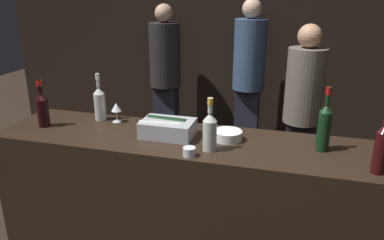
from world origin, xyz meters
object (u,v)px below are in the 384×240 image
(ice_bin_with_bottles, at_px, (167,127))
(person_in_hoodie, at_px, (303,104))
(person_blond_tee, at_px, (165,72))
(white_wine_bottle, at_px, (100,102))
(candle_votive, at_px, (189,152))
(rose_wine_bottle, at_px, (210,130))
(person_grey_polo, at_px, (249,73))
(bowl_white, at_px, (228,135))
(wine_glass, at_px, (116,108))
(red_wine_bottle_black_foil, at_px, (382,146))
(red_wine_bottle_tall, at_px, (42,108))
(red_wine_bottle_burgundy, at_px, (324,126))

(ice_bin_with_bottles, relative_size, person_in_hoodie, 0.21)
(ice_bin_with_bottles, distance_m, person_blond_tee, 2.14)
(white_wine_bottle, distance_m, person_in_hoodie, 1.86)
(candle_votive, relative_size, person_blond_tee, 0.04)
(ice_bin_with_bottles, distance_m, rose_wine_bottle, 0.36)
(ice_bin_with_bottles, height_order, person_grey_polo, person_grey_polo)
(ice_bin_with_bottles, bearing_deg, bowl_white, 5.68)
(wine_glass, bearing_deg, red_wine_bottle_black_foil, -11.76)
(rose_wine_bottle, height_order, red_wine_bottle_black_foil, red_wine_bottle_black_foil)
(rose_wine_bottle, bearing_deg, red_wine_bottle_black_foil, -2.72)
(white_wine_bottle, relative_size, person_blond_tee, 0.19)
(person_blond_tee, bearing_deg, red_wine_bottle_tall, -84.92)
(red_wine_bottle_black_foil, height_order, red_wine_bottle_tall, red_wine_bottle_black_foil)
(rose_wine_bottle, bearing_deg, candle_votive, -130.27)
(person_grey_polo, bearing_deg, person_in_hoodie, -92.00)
(rose_wine_bottle, relative_size, red_wine_bottle_black_foil, 0.91)
(rose_wine_bottle, relative_size, person_blond_tee, 0.18)
(red_wine_bottle_tall, bearing_deg, ice_bin_with_bottles, 3.81)
(candle_votive, xyz_separation_m, white_wine_bottle, (-0.80, 0.43, 0.11))
(bowl_white, bearing_deg, wine_glass, 172.02)
(wine_glass, relative_size, person_blond_tee, 0.08)
(person_blond_tee, bearing_deg, person_in_hoodie, -13.76)
(wine_glass, xyz_separation_m, rose_wine_bottle, (0.76, -0.30, 0.02))
(rose_wine_bottle, relative_size, red_wine_bottle_tall, 0.99)
(candle_votive, xyz_separation_m, red_wine_bottle_burgundy, (0.74, 0.29, 0.13))
(wine_glass, bearing_deg, red_wine_bottle_tall, -154.43)
(person_in_hoodie, bearing_deg, ice_bin_with_bottles, -97.64)
(bowl_white, xyz_separation_m, person_in_hoodie, (0.47, 1.28, -0.13))
(bowl_white, xyz_separation_m, white_wine_bottle, (-0.97, 0.13, 0.10))
(white_wine_bottle, distance_m, rose_wine_bottle, 0.95)
(white_wine_bottle, relative_size, person_grey_polo, 0.19)
(wine_glass, distance_m, white_wine_bottle, 0.14)
(red_wine_bottle_tall, distance_m, person_in_hoodie, 2.24)
(red_wine_bottle_tall, relative_size, person_in_hoodie, 0.20)
(rose_wine_bottle, bearing_deg, person_blond_tee, 115.88)
(person_blond_tee, bearing_deg, red_wine_bottle_burgundy, -39.92)
(red_wine_bottle_black_foil, bearing_deg, bowl_white, 164.57)
(wine_glass, distance_m, person_blond_tee, 1.88)
(wine_glass, distance_m, rose_wine_bottle, 0.81)
(ice_bin_with_bottles, bearing_deg, rose_wine_bottle, -24.83)
(bowl_white, relative_size, red_wine_bottle_burgundy, 0.46)
(candle_votive, relative_size, red_wine_bottle_black_foil, 0.21)
(red_wine_bottle_tall, bearing_deg, person_blond_tee, 85.57)
(white_wine_bottle, xyz_separation_m, person_in_hoodie, (1.44, 1.15, -0.23))
(red_wine_bottle_black_foil, bearing_deg, ice_bin_with_bottles, 171.17)
(person_in_hoodie, height_order, person_grey_polo, person_grey_polo)
(white_wine_bottle, relative_size, rose_wine_bottle, 1.06)
(red_wine_bottle_burgundy, bearing_deg, wine_glass, 175.02)
(ice_bin_with_bottles, height_order, red_wine_bottle_burgundy, red_wine_bottle_burgundy)
(bowl_white, xyz_separation_m, candle_votive, (-0.17, -0.30, -0.01))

